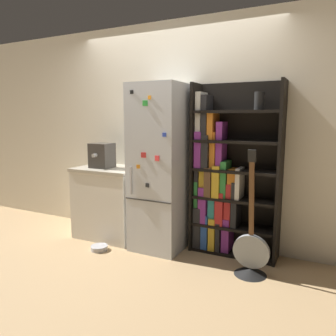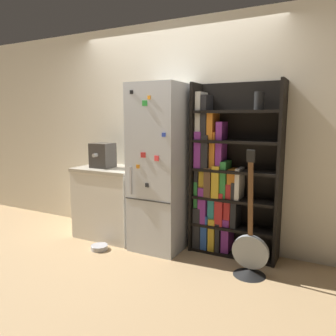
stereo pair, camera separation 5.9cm
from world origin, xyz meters
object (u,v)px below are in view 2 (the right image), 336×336
(bookshelf, at_px, (225,180))
(pet_bowl, at_px, (99,247))
(guitar, at_px, (250,258))
(espresso_machine, at_px, (103,155))
(refrigerator, at_px, (161,168))

(bookshelf, bearing_deg, pet_bowl, -153.82)
(bookshelf, bearing_deg, guitar, -47.44)
(pet_bowl, bearing_deg, guitar, 5.95)
(espresso_machine, bearing_deg, refrigerator, 2.25)
(espresso_machine, distance_m, pet_bowl, 1.10)
(bookshelf, relative_size, espresso_machine, 6.16)
(refrigerator, height_order, pet_bowl, refrigerator)
(guitar, distance_m, pet_bowl, 1.68)
(guitar, height_order, pet_bowl, guitar)
(refrigerator, height_order, espresso_machine, refrigerator)
(espresso_machine, xyz_separation_m, pet_bowl, (0.23, -0.40, -1.00))
(refrigerator, relative_size, guitar, 1.53)
(refrigerator, bearing_deg, bookshelf, 15.20)
(refrigerator, distance_m, espresso_machine, 0.81)
(pet_bowl, bearing_deg, bookshelf, 26.18)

